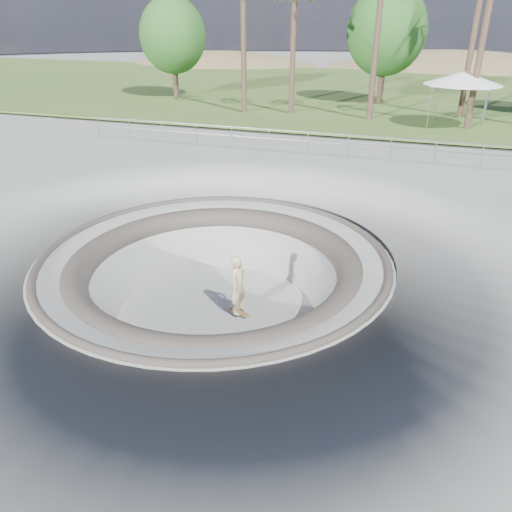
{
  "coord_description": "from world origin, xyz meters",
  "views": [
    {
      "loc": [
        5.3,
        -12.08,
        6.45
      ],
      "look_at": [
        1.1,
        0.59,
        -0.1
      ],
      "focal_mm": 35.0,
      "sensor_mm": 36.0,
      "label": 1
    }
  ],
  "objects": [
    {
      "name": "distant_hills",
      "position": [
        3.78,
        57.17,
        -7.02
      ],
      "size": [
        103.2,
        45.0,
        28.6
      ],
      "color": "olive",
      "rests_on": "ground"
    },
    {
      "name": "skateboard",
      "position": [
        0.72,
        0.06,
        -1.84
      ],
      "size": [
        0.76,
        0.5,
        0.08
      ],
      "color": "#915E3A",
      "rests_on": "ground"
    },
    {
      "name": "canopy_white",
      "position": [
        7.13,
        20.32,
        3.02
      ],
      "size": [
        6.13,
        6.13,
        3.12
      ],
      "color": "gray",
      "rests_on": "ground"
    },
    {
      "name": "safety_railing",
      "position": [
        0.0,
        12.0,
        0.69
      ],
      "size": [
        25.0,
        0.06,
        1.03
      ],
      "color": "gray",
      "rests_on": "ground"
    },
    {
      "name": "skater",
      "position": [
        0.72,
        0.06,
        -0.88
      ],
      "size": [
        0.55,
        0.74,
        1.88
      ],
      "primitive_type": "imported",
      "rotation": [
        0.0,
        0.0,
        1.42
      ],
      "color": "#D2B988",
      "rests_on": "skateboard"
    },
    {
      "name": "grass_strip",
      "position": [
        0.0,
        34.0,
        0.22
      ],
      "size": [
        180.0,
        36.0,
        0.12
      ],
      "color": "#415E25",
      "rests_on": "ground"
    },
    {
      "name": "bushy_tree_left",
      "position": [
        -14.03,
        25.77,
        4.8
      ],
      "size": [
        5.18,
        4.71,
        7.48
      ],
      "color": "brown",
      "rests_on": "ground"
    },
    {
      "name": "bushy_tree_mid",
      "position": [
        1.89,
        27.75,
        5.22
      ],
      "size": [
        5.64,
        5.13,
        8.14
      ],
      "color": "brown",
      "rests_on": "ground"
    },
    {
      "name": "ground",
      "position": [
        0.0,
        0.0,
        0.0
      ],
      "size": [
        180.0,
        180.0,
        0.0
      ],
      "primitive_type": "plane",
      "color": "#979893",
      "rests_on": "ground"
    },
    {
      "name": "skate_bowl",
      "position": [
        0.0,
        0.0,
        -1.83
      ],
      "size": [
        14.0,
        14.0,
        4.1
      ],
      "color": "#979893",
      "rests_on": "ground"
    }
  ]
}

